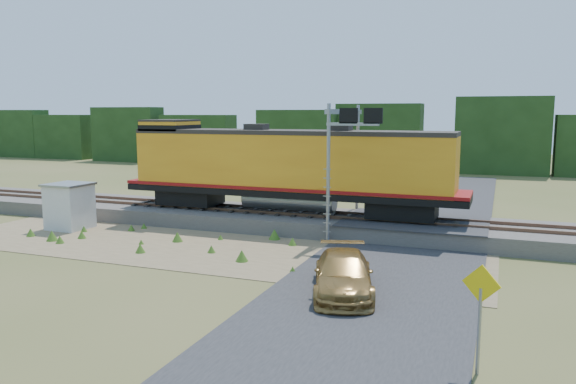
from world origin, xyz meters
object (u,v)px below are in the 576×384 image
at_px(locomotive, 284,166).
at_px(car, 343,274).
at_px(road_sign, 480,306).
at_px(shed, 70,206).
at_px(signal_gantry, 348,137).

bearing_deg(locomotive, car, -58.53).
bearing_deg(road_sign, locomotive, 126.21).
distance_m(shed, road_sign, 23.31).
xyz_separation_m(signal_gantry, car, (2.36, -9.17, -4.28)).
bearing_deg(locomotive, road_sign, -53.79).
distance_m(shed, signal_gantry, 15.13).
relative_size(locomotive, signal_gantry, 2.83).
bearing_deg(locomotive, signal_gantry, -10.09).
xyz_separation_m(locomotive, car, (6.01, -9.81, -2.64)).
xyz_separation_m(shed, signal_gantry, (14.15, 3.85, 3.73)).
relative_size(shed, road_sign, 0.92).
xyz_separation_m(shed, road_sign, (21.08, -9.94, 0.45)).
relative_size(signal_gantry, road_sign, 2.45).
bearing_deg(signal_gantry, shed, -164.80).
distance_m(signal_gantry, road_sign, 15.77).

